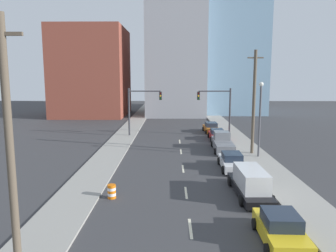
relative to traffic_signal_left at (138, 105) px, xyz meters
name	(u,v)px	position (x,y,z in m)	size (l,w,h in m)	color
sidewalk_left	(132,126)	(-1.92, 8.77, -4.19)	(3.13, 89.06, 0.14)	gray
sidewalk_right	(224,126)	(13.03, 8.77, -4.19)	(3.13, 89.06, 0.14)	gray
lane_stripe_at_8m	(190,228)	(5.55, -27.44, -4.25)	(0.16, 2.40, 0.01)	beige
lane_stripe_at_14m	(186,193)	(5.55, -21.94, -4.25)	(0.16, 2.40, 0.01)	beige
lane_stripe_at_20m	(183,169)	(5.55, -15.91, -4.25)	(0.16, 2.40, 0.01)	beige
lane_stripe_at_27m	(181,152)	(5.55, -9.19, -4.25)	(0.16, 2.40, 0.01)	beige
lane_stripe_at_32m	(180,142)	(5.55, -3.67, -4.25)	(0.16, 2.40, 0.01)	beige
building_brick_left	(92,72)	(-12.04, 24.68, 4.68)	(14.00, 16.00, 17.88)	brown
building_office_center	(175,59)	(5.34, 28.68, 7.64)	(12.00, 20.00, 23.81)	#99999E
building_glass_right	(231,37)	(17.94, 32.68, 12.67)	(13.00, 20.00, 33.85)	#7A9EB7
traffic_signal_left	(138,105)	(0.00, 0.00, 0.00)	(4.58, 0.35, 6.56)	#38383D
traffic_signal_right	(221,105)	(11.16, 0.00, 0.00)	(4.58, 0.35, 6.56)	#38383D
utility_pole_left_near	(10,147)	(-1.85, -31.61, 1.13)	(1.60, 0.32, 10.53)	brown
utility_pole_right_mid	(254,102)	(12.99, -10.38, 1.27)	(1.60, 0.32, 10.79)	brown
traffic_barrel	(112,191)	(0.49, -23.06, -3.78)	(0.56, 0.56, 0.95)	orange
street_lamp	(260,114)	(13.29, -11.83, 0.19)	(0.44, 0.44, 7.60)	#4C4C51
sedan_yellow	(281,229)	(9.92, -28.85, -3.57)	(2.26, 4.40, 1.53)	gold
box_truck_black	(250,183)	(9.93, -22.51, -3.33)	(2.27, 6.26, 1.95)	black
sedan_white	(232,162)	(9.86, -15.95, -3.58)	(2.19, 4.80, 1.47)	silver
pickup_truck_gray	(222,143)	(10.20, -8.33, -3.46)	(2.36, 6.26, 1.96)	slate
sedan_red	(217,135)	(10.41, -2.41, -3.62)	(2.08, 4.77, 1.40)	red
sedan_orange	(211,128)	(10.29, 3.19, -3.59)	(2.26, 4.72, 1.48)	orange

